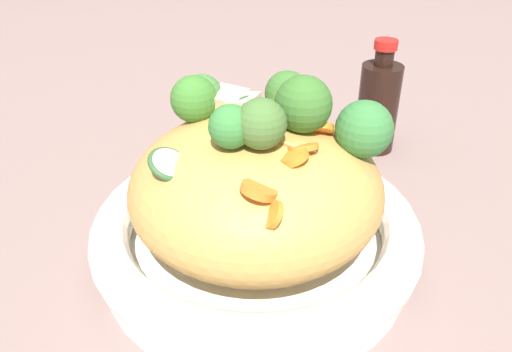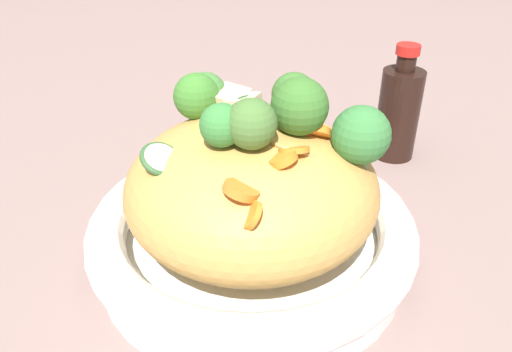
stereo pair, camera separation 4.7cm
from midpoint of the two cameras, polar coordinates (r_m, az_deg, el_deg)
ground_plane at (r=0.52m, az=-2.58°, el=-9.24°), size 3.00×3.00×0.00m
serving_bowl at (r=0.50m, az=-2.66°, el=-6.56°), size 0.32×0.32×0.06m
noodle_heap at (r=0.47m, az=-2.82°, el=-1.36°), size 0.24×0.24×0.13m
broccoli_florets at (r=0.46m, az=-0.67°, el=7.32°), size 0.17×0.21×0.08m
carrot_coins at (r=0.42m, az=2.09°, el=2.13°), size 0.14×0.13×0.04m
zucchini_slices at (r=0.44m, az=-6.61°, el=4.61°), size 0.10×0.13×0.05m
chicken_chunks at (r=0.48m, az=-5.23°, el=7.57°), size 0.07×0.06×0.04m
soy_sauce_bottle at (r=0.71m, az=11.67°, el=7.76°), size 0.05×0.05×0.15m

